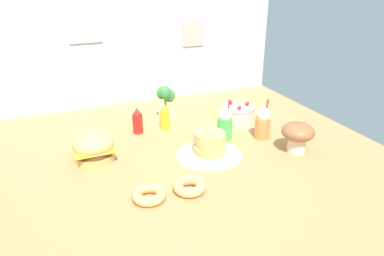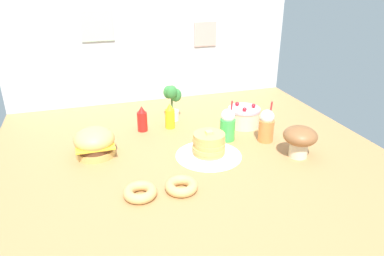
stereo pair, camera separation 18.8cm
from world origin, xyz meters
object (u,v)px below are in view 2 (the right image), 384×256
Objects in this scene: donut_chocolate at (181,186)px; cream_soda_cup at (228,125)px; mustard_bottle at (170,117)px; potted_plant at (172,101)px; ketchup_bottle at (142,119)px; donut_pink_glaze at (140,192)px; mushroom_stool at (300,139)px; orange_float_cup at (266,126)px; burger at (95,143)px; layer_cake at (244,117)px; pancake_stack at (209,146)px.

cream_soda_cup is at bearing 47.05° from donut_chocolate.
potted_plant reaches higher than mustard_bottle.
ketchup_bottle is 0.61m from cream_soda_cup.
ketchup_bottle reaches higher than donut_pink_glaze.
mushroom_stool reaches higher than ketchup_bottle.
mushroom_stool is (0.09, -0.26, 0.01)m from orange_float_cup.
mustard_bottle reaches higher than burger.
donut_pink_glaze is (-0.88, -0.67, -0.04)m from layer_cake.
ketchup_bottle is 0.91× the size of mushroom_stool.
burger is at bearing -153.75° from mustard_bottle.
mushroom_stool is (0.52, -0.17, 0.05)m from pancake_stack.
burger is 0.87× the size of potted_plant.
ketchup_bottle is 1.08× the size of donut_chocolate.
layer_cake reaches higher than pancake_stack.
potted_plant reaches higher than ketchup_bottle.
pancake_stack is 0.55m from mushroom_stool.
pancake_stack is 1.36× the size of layer_cake.
pancake_stack is 1.55× the size of mushroom_stool.
pancake_stack is at bearing -168.85° from orange_float_cup.
mustard_bottle is 0.87m from donut_pink_glaze.
donut_pink_glaze is at bearing 177.62° from donut_chocolate.
orange_float_cup is (0.03, -0.28, 0.04)m from layer_cake.
mushroom_stool is (0.79, 0.15, 0.09)m from donut_chocolate.
donut_pink_glaze is 1.02m from mushroom_stool.
orange_float_cup reaches higher than donut_chocolate.
donut_chocolate is at bearing -53.27° from burger.
cream_soda_cup is 0.98× the size of potted_plant.
donut_pink_glaze is 1.03m from potted_plant.
pancake_stack is at bearing -18.23° from burger.
cream_soda_cup is at bearing 35.73° from donut_pink_glaze.
ketchup_bottle is at bearing 94.08° from donut_chocolate.
cream_soda_cup reaches higher than mushroom_stool.
donut_chocolate is at bearing -169.46° from mushroom_stool.
pancake_stack is 1.83× the size of donut_pink_glaze.
donut_chocolate is at bearing -100.00° from mustard_bottle.
burger is 1.08m from layer_cake.
cream_soda_cup is 0.84m from donut_pink_glaze.
pancake_stack is (0.67, -0.22, -0.02)m from burger.
layer_cake is at bearing 41.79° from cream_soda_cup.
burger is at bearing 173.08° from orange_float_cup.
cream_soda_cup reaches higher than donut_pink_glaze.
cream_soda_cup reaches higher than ketchup_bottle.
orange_float_cup is (1.10, -0.13, 0.02)m from burger.
orange_float_cup is 1.61× the size of donut_pink_glaze.
donut_chocolate is (-0.27, -0.32, -0.04)m from pancake_stack.
pancake_stack reaches higher than donut_pink_glaze.
layer_cake reaches higher than donut_chocolate.
orange_float_cup is 1.36× the size of mushroom_stool.
donut_pink_glaze is (0.19, -0.53, -0.06)m from burger.
potted_plant reaches higher than cream_soda_cup.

